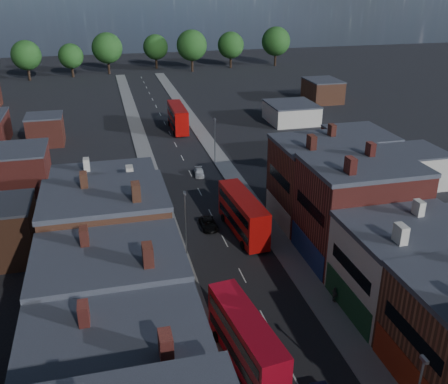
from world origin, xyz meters
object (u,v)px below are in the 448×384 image
car_2 (209,224)px  car_3 (199,173)px  ped_1 (190,305)px  bus_0 (246,340)px  ped_3 (335,295)px  bus_1 (243,214)px  bus_2 (178,117)px

car_2 → car_3: 18.82m
ped_1 → car_2: bearing=-95.3°
ped_1 → car_3: bearing=-89.9°
bus_0 → ped_3: bearing=21.7°
bus_0 → bus_1: size_ratio=0.95×
bus_0 → ped_3: 12.95m
bus_1 → ped_3: 17.37m
car_2 → car_3: car_2 is taller
bus_1 → ped_1: (-9.55, -14.72, -1.83)m
bus_0 → car_2: bearing=77.2°
bus_1 → car_2: size_ratio=2.85×
ped_1 → ped_3: (14.50, -1.83, -0.02)m
bus_2 → bus_1: bearing=-88.6°
ped_1 → bus_0: bearing=124.9°
ped_3 → bus_2: bearing=-6.6°
bus_1 → bus_0: bearing=-109.2°
ped_3 → bus_1: bearing=5.1°
ped_3 → bus_0: bearing=107.7°
car_2 → ped_1: (-5.60, -17.21, 0.38)m
bus_0 → ped_1: (-3.30, 8.10, -1.66)m
bus_1 → ped_3: bearing=-77.3°
bus_1 → ped_1: bearing=-126.9°
bus_1 → bus_2: (-0.67, 48.18, 0.06)m
bus_1 → ped_3: size_ratio=7.29×
car_2 → ped_3: (8.90, -19.03, 0.36)m
car_2 → ped_3: 21.02m
car_3 → car_2: bearing=-90.3°
car_3 → ped_3: 38.24m
ped_1 → ped_3: size_ratio=1.03×
car_3 → bus_1: bearing=-78.8°
car_3 → ped_3: (6.42, -37.70, 0.43)m
bus_2 → car_3: size_ratio=3.37×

